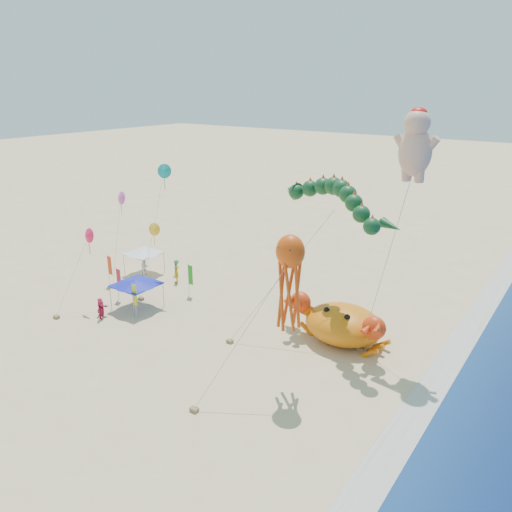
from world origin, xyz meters
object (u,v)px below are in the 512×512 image
(dragon_kite, at_px, (332,203))
(octopus_kite, at_px, (289,275))
(canopy_white, at_px, (143,251))
(cherub_kite, at_px, (416,143))
(crab_inflatable, at_px, (343,323))
(canopy_blue, at_px, (136,282))

(dragon_kite, height_order, octopus_kite, dragon_kite)
(dragon_kite, distance_m, canopy_white, 23.08)
(cherub_kite, xyz_separation_m, canopy_white, (-27.15, -0.32, -12.79))
(crab_inflatable, height_order, cherub_kite, cherub_kite)
(dragon_kite, xyz_separation_m, cherub_kite, (5.55, 0.66, 4.66))
(crab_inflatable, xyz_separation_m, dragon_kite, (-1.91, 1.05, 8.99))
(dragon_kite, distance_m, octopus_kite, 8.94)
(dragon_kite, distance_m, canopy_blue, 18.66)
(crab_inflatable, relative_size, dragon_kite, 0.69)
(crab_inflatable, height_order, canopy_blue, crab_inflatable)
(crab_inflatable, bearing_deg, canopy_blue, -164.55)
(canopy_blue, height_order, canopy_white, same)
(crab_inflatable, distance_m, canopy_white, 23.56)
(cherub_kite, distance_m, canopy_white, 30.01)
(canopy_blue, bearing_deg, canopy_white, 133.22)
(dragon_kite, xyz_separation_m, canopy_white, (-21.59, 0.33, -8.13))
(cherub_kite, bearing_deg, canopy_white, -179.32)
(dragon_kite, bearing_deg, crab_inflatable, -28.77)
(canopy_white, bearing_deg, dragon_kite, -0.88)
(canopy_white, bearing_deg, crab_inflatable, -3.36)
(octopus_kite, distance_m, canopy_blue, 18.16)
(canopy_blue, bearing_deg, dragon_kite, 20.64)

